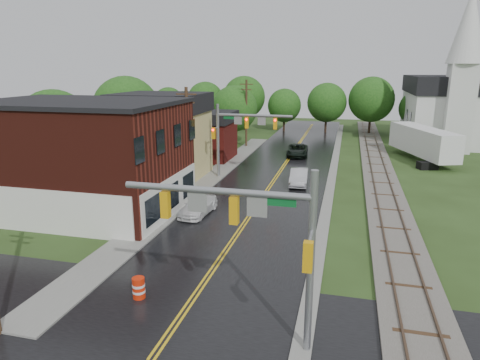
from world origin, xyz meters
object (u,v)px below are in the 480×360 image
at_px(church, 448,102).
at_px(construction_barrel, 139,288).
at_px(utility_pole_b, 188,137).
at_px(tree_left_b, 127,111).
at_px(tree_left_e, 235,110).
at_px(tree_left_a, 56,128).
at_px(sedan_silver, 299,177).
at_px(suv_dark, 297,150).
at_px(tree_left_c, 186,116).
at_px(pickup_white, 198,206).
at_px(semi_trailer, 423,141).
at_px(brick_building, 83,156).
at_px(traffic_signal_far, 239,128).
at_px(traffic_signal_near, 254,226).
at_px(utility_pole_c, 246,112).

height_order(church, construction_barrel, church).
height_order(utility_pole_b, tree_left_b, tree_left_b).
bearing_deg(tree_left_e, tree_left_a, -114.62).
bearing_deg(sedan_silver, suv_dark, 93.84).
distance_m(tree_left_a, tree_left_c, 18.98).
bearing_deg(pickup_white, tree_left_a, 164.68).
bearing_deg(semi_trailer, tree_left_b, -165.82).
distance_m(brick_building, traffic_signal_far, 15.03).
distance_m(brick_building, traffic_signal_near, 20.60).
xyz_separation_m(utility_pole_c, sedan_silver, (9.30, -17.96, -3.98)).
relative_size(tree_left_e, suv_dark, 1.55).
relative_size(tree_left_b, tree_left_c, 1.27).
bearing_deg(pickup_white, traffic_signal_near, -57.69).
bearing_deg(traffic_signal_far, traffic_signal_near, -74.48).
bearing_deg(pickup_white, brick_building, -168.56).
height_order(traffic_signal_far, tree_left_a, tree_left_a).
bearing_deg(brick_building, sedan_silver, 36.38).
bearing_deg(suv_dark, traffic_signal_near, -89.75).
bearing_deg(traffic_signal_far, construction_barrel, -87.59).
height_order(tree_left_c, suv_dark, tree_left_c).
bearing_deg(traffic_signal_near, brick_building, 140.83).
distance_m(church, utility_pole_b, 41.55).
bearing_deg(construction_barrel, tree_left_c, 107.54).
bearing_deg(utility_pole_c, tree_left_e, 137.16).
bearing_deg(utility_pole_c, church, 19.97).
xyz_separation_m(brick_building, utility_pole_b, (5.68, 7.00, 0.57)).
distance_m(church, traffic_signal_near, 54.32).
relative_size(suv_dark, sedan_silver, 1.17).
bearing_deg(utility_pole_c, brick_building, -101.09).
distance_m(utility_pole_c, tree_left_a, 25.67).
bearing_deg(traffic_signal_near, church, 72.28).
distance_m(brick_building, suv_dark, 27.75).
distance_m(tree_left_e, semi_trailer, 24.79).
distance_m(traffic_signal_far, tree_left_c, 16.56).
bearing_deg(construction_barrel, suv_dark, 84.63).
bearing_deg(brick_building, pickup_white, 6.59).
distance_m(tree_left_a, tree_left_b, 10.22).
xyz_separation_m(brick_building, utility_pole_c, (5.68, 29.00, 0.57)).
bearing_deg(traffic_signal_far, brick_building, -126.92).
xyz_separation_m(church, utility_pole_c, (-26.80, -9.74, -1.11)).
height_order(tree_left_b, suv_dark, tree_left_b).
distance_m(brick_building, pickup_white, 9.42).
bearing_deg(tree_left_e, tree_left_b, -122.74).
distance_m(tree_left_c, construction_barrel, 37.86).
xyz_separation_m(suv_dark, semi_trailer, (14.35, 1.11, 1.54)).
bearing_deg(tree_left_a, utility_pole_b, 0.45).
bearing_deg(traffic_signal_near, sedan_silver, 92.32).
bearing_deg(sedan_silver, traffic_signal_far, 167.31).
xyz_separation_m(traffic_signal_far, pickup_white, (-0.33, -11.00, -4.34)).
relative_size(utility_pole_c, pickup_white, 2.07).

